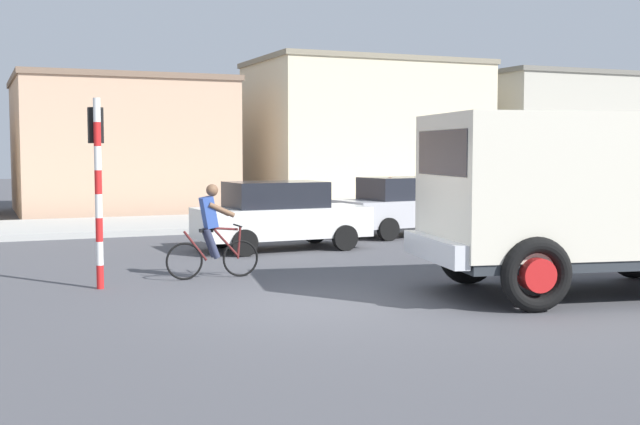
% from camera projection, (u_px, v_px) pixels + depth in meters
% --- Properties ---
extents(ground_plane, '(120.00, 120.00, 0.00)m').
position_uv_depth(ground_plane, '(323.00, 306.00, 12.32)').
color(ground_plane, '#4C4C51').
extents(sidewalk_far, '(80.00, 5.00, 0.16)m').
position_uv_depth(sidewalk_far, '(147.00, 225.00, 24.73)').
color(sidewalk_far, '#ADADA8').
rests_on(sidewalk_far, ground).
extents(truck_foreground, '(5.79, 3.59, 2.90)m').
position_uv_depth(truck_foreground, '(592.00, 191.00, 13.24)').
color(truck_foreground, silver).
rests_on(truck_foreground, ground).
extents(cyclist, '(1.73, 0.50, 1.72)m').
position_uv_depth(cyclist, '(212.00, 231.00, 14.87)').
color(cyclist, black).
rests_on(cyclist, ground).
extents(traffic_light_pole, '(0.24, 0.43, 3.20)m').
position_uv_depth(traffic_light_pole, '(97.00, 166.00, 13.73)').
color(traffic_light_pole, red).
rests_on(traffic_light_pole, ground).
extents(car_red_near, '(4.06, 1.99, 1.60)m').
position_uv_depth(car_red_near, '(280.00, 215.00, 19.21)').
color(car_red_near, white).
rests_on(car_red_near, ground).
extents(car_white_mid, '(4.17, 2.21, 1.60)m').
position_uv_depth(car_white_mid, '(407.00, 206.00, 22.36)').
color(car_white_mid, '#B7B7BC').
rests_on(car_white_mid, ground).
extents(pedestrian_near_kerb, '(0.34, 0.22, 1.62)m').
position_uv_depth(pedestrian_near_kerb, '(390.00, 206.00, 21.88)').
color(pedestrian_near_kerb, '#2D334C').
rests_on(pedestrian_near_kerb, ground).
extents(building_mid_block, '(7.58, 7.43, 4.98)m').
position_uv_depth(building_mid_block, '(119.00, 146.00, 30.96)').
color(building_mid_block, tan).
rests_on(building_mid_block, ground).
extents(building_corner_right, '(9.10, 5.82, 5.93)m').
position_uv_depth(building_corner_right, '(365.00, 135.00, 33.58)').
color(building_corner_right, beige).
rests_on(building_corner_right, ground).
extents(building_set_back, '(10.35, 7.45, 5.75)m').
position_uv_depth(building_set_back, '(564.00, 139.00, 38.45)').
color(building_set_back, '#B2AD9E').
rests_on(building_set_back, ground).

